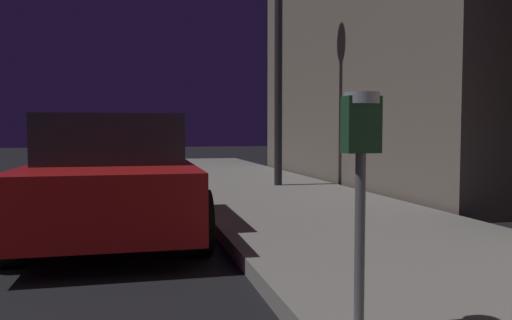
{
  "coord_description": "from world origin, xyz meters",
  "views": [
    {
      "loc": [
        3.09,
        -2.3,
        1.24
      ],
      "look_at": [
        3.95,
        1.21,
        1.03
      ],
      "focal_mm": 34.56,
      "sensor_mm": 36.0,
      "label": 1
    }
  ],
  "objects_px": {
    "car_yellow_cab": "(125,153)",
    "car_silver": "(128,146)",
    "car_red": "(115,175)",
    "street_lamp": "(279,9)",
    "parking_meter": "(361,152)"
  },
  "relations": [
    {
      "from": "car_red",
      "to": "car_silver",
      "type": "xyz_separation_m",
      "value": [
        -0.0,
        13.14,
        -0.0
      ]
    },
    {
      "from": "street_lamp",
      "to": "car_silver",
      "type": "bearing_deg",
      "value": 107.84
    },
    {
      "from": "car_yellow_cab",
      "to": "car_silver",
      "type": "distance_m",
      "value": 6.39
    },
    {
      "from": "car_red",
      "to": "car_yellow_cab",
      "type": "relative_size",
      "value": 0.97
    },
    {
      "from": "car_red",
      "to": "car_yellow_cab",
      "type": "distance_m",
      "value": 6.74
    },
    {
      "from": "car_red",
      "to": "car_yellow_cab",
      "type": "bearing_deg",
      "value": 90.0
    },
    {
      "from": "car_red",
      "to": "car_yellow_cab",
      "type": "height_order",
      "value": "same"
    },
    {
      "from": "car_yellow_cab",
      "to": "street_lamp",
      "type": "distance_m",
      "value": 5.4
    },
    {
      "from": "car_silver",
      "to": "street_lamp",
      "type": "bearing_deg",
      "value": -72.16
    },
    {
      "from": "car_red",
      "to": "parking_meter",
      "type": "bearing_deg",
      "value": -69.61
    },
    {
      "from": "car_yellow_cab",
      "to": "car_silver",
      "type": "height_order",
      "value": "same"
    },
    {
      "from": "car_silver",
      "to": "street_lamp",
      "type": "height_order",
      "value": "street_lamp"
    },
    {
      "from": "parking_meter",
      "to": "car_yellow_cab",
      "type": "height_order",
      "value": "parking_meter"
    },
    {
      "from": "car_yellow_cab",
      "to": "street_lamp",
      "type": "xyz_separation_m",
      "value": [
        3.1,
        -3.23,
        3.02
      ]
    },
    {
      "from": "car_red",
      "to": "street_lamp",
      "type": "bearing_deg",
      "value": 48.58
    }
  ]
}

